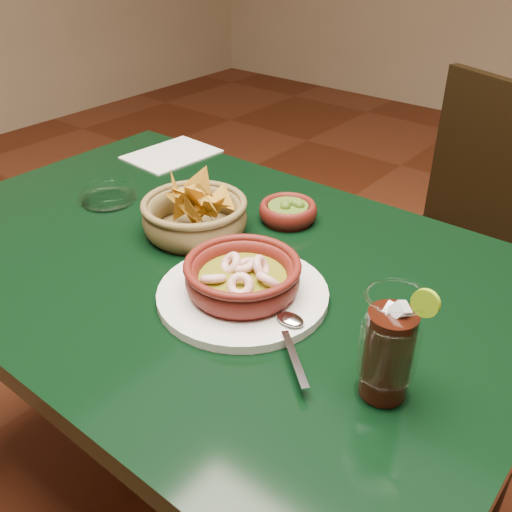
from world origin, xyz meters
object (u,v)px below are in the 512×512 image
Objects in this scene: chip_basket at (195,215)px; shrimp_plate at (243,281)px; cola_drink at (389,348)px; dining_table at (207,298)px; dining_chair at (445,247)px.

shrimp_plate is at bearing -27.26° from chip_basket.
cola_drink is (0.50, -0.16, 0.04)m from chip_basket.
dining_chair reaches higher than dining_table.
chip_basket is at bearing 152.74° from shrimp_plate.
shrimp_plate is 0.29m from cola_drink.
dining_chair is 0.76m from chip_basket.
cola_drink is at bearing -9.81° from shrimp_plate.
dining_chair is 5.21× the size of cola_drink.
chip_basket is 0.52m from cola_drink.
cola_drink is at bearing -74.96° from dining_chair.
chip_basket is 1.31× the size of cola_drink.
dining_table is 3.38× the size of shrimp_plate.
cola_drink is (0.43, -0.11, 0.18)m from dining_table.
dining_table is 0.21m from shrimp_plate.
dining_table is at bearing 157.37° from shrimp_plate.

